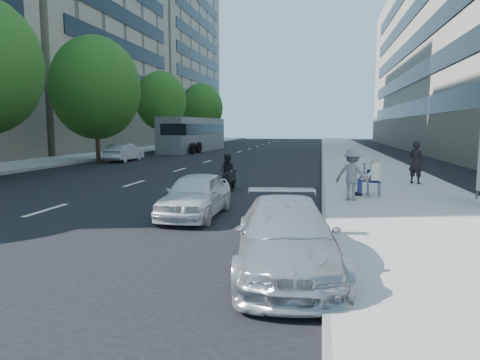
% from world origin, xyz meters
% --- Properties ---
extents(ground, '(160.00, 160.00, 0.00)m').
position_xyz_m(ground, '(0.00, 0.00, 0.00)').
color(ground, black).
rests_on(ground, ground).
extents(near_sidewalk, '(5.00, 120.00, 0.15)m').
position_xyz_m(near_sidewalk, '(4.00, 20.00, 0.07)').
color(near_sidewalk, '#A3A299').
rests_on(near_sidewalk, ground).
extents(far_sidewalk, '(4.50, 120.00, 0.15)m').
position_xyz_m(far_sidewalk, '(-16.75, 20.00, 0.07)').
color(far_sidewalk, '#A3A299').
rests_on(far_sidewalk, ground).
extents(far_bldg_north, '(22.00, 28.00, 28.00)m').
position_xyz_m(far_bldg_north, '(-30.00, 62.00, 14.00)').
color(far_bldg_north, tan).
rests_on(far_bldg_north, ground).
extents(tree_far_c, '(6.00, 6.00, 8.47)m').
position_xyz_m(tree_far_c, '(-13.70, 18.00, 5.02)').
color(tree_far_c, '#382616').
rests_on(tree_far_c, ground).
extents(tree_far_d, '(4.80, 4.80, 7.65)m').
position_xyz_m(tree_far_d, '(-13.70, 30.00, 4.89)').
color(tree_far_d, '#382616').
rests_on(tree_far_d, ground).
extents(tree_far_e, '(5.40, 5.40, 7.89)m').
position_xyz_m(tree_far_e, '(-13.70, 44.00, 4.78)').
color(tree_far_e, '#382616').
rests_on(tree_far_e, ground).
extents(seated_protester, '(0.83, 1.12, 1.31)m').
position_xyz_m(seated_protester, '(2.96, 5.59, 0.87)').
color(seated_protester, '#12194F').
rests_on(seated_protester, near_sidewalk).
extents(jogger, '(1.16, 0.89, 1.59)m').
position_xyz_m(jogger, '(2.30, 4.55, 0.94)').
color(jogger, slate).
rests_on(jogger, near_sidewalk).
extents(pedestrian_woman, '(0.74, 0.72, 1.71)m').
position_xyz_m(pedestrian_woman, '(5.08, 9.07, 1.01)').
color(pedestrian_woman, black).
rests_on(pedestrian_woman, near_sidewalk).
extents(parked_sedan, '(2.19, 4.25, 1.18)m').
position_xyz_m(parked_sedan, '(0.80, -2.00, 0.59)').
color(parked_sedan, '#AEB1B6').
rests_on(parked_sedan, ground).
extents(white_sedan_near, '(1.41, 3.48, 1.18)m').
position_xyz_m(white_sedan_near, '(-1.97, 2.00, 0.59)').
color(white_sedan_near, silver).
rests_on(white_sedan_near, ground).
extents(white_sedan_mid, '(1.38, 3.79, 1.24)m').
position_xyz_m(white_sedan_mid, '(-12.36, 19.21, 0.62)').
color(white_sedan_mid, '#BEBEBE').
rests_on(white_sedan_mid, ground).
extents(motorcycle, '(0.70, 2.04, 1.42)m').
position_xyz_m(motorcycle, '(-2.07, 6.65, 0.64)').
color(motorcycle, black).
rests_on(motorcycle, ground).
extents(bus, '(3.55, 12.23, 3.30)m').
position_xyz_m(bus, '(-11.17, 32.16, 1.64)').
color(bus, slate).
rests_on(bus, ground).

